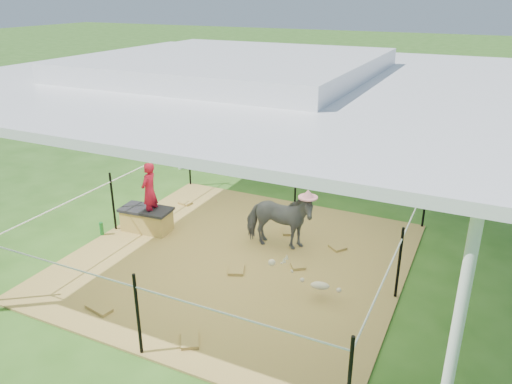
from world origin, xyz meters
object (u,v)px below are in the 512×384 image
at_px(woman, 149,185).
at_px(picnic_table_near, 447,130).
at_px(pony, 279,220).
at_px(foal, 320,284).
at_px(green_bottle, 102,229).
at_px(distant_person, 483,127).
at_px(straw_bale, 147,220).

height_order(woman, picnic_table_near, woman).
xyz_separation_m(pony, foal, (1.00, -1.03, -0.23)).
relative_size(foal, picnic_table_near, 0.46).
xyz_separation_m(green_bottle, distant_person, (5.16, 7.59, 0.46)).
relative_size(picnic_table_near, distant_person, 1.42).
distance_m(woman, distant_person, 8.45).
bearing_deg(pony, straw_bale, 90.76).
relative_size(straw_bale, pony, 0.72).
bearing_deg(woman, pony, 95.51).
height_order(green_bottle, picnic_table_near, picnic_table_near).
relative_size(green_bottle, picnic_table_near, 0.13).
height_order(woman, pony, woman).
bearing_deg(green_bottle, woman, 34.70).
distance_m(straw_bale, picnic_table_near, 8.36).
bearing_deg(green_bottle, distant_person, 55.81).
xyz_separation_m(woman, green_bottle, (-0.65, -0.45, -0.69)).
bearing_deg(pony, green_bottle, 97.86).
xyz_separation_m(woman, picnic_table_near, (3.69, 7.45, -0.48)).
bearing_deg(woman, straw_bale, -94.89).
relative_size(straw_bale, green_bottle, 3.60).
bearing_deg(woman, distant_person, 142.85).
bearing_deg(pony, distant_person, -29.14).
xyz_separation_m(straw_bale, picnic_table_near, (3.79, 7.45, 0.15)).
bearing_deg(straw_bale, distant_person, 57.17).
distance_m(picnic_table_near, distant_person, 0.91).
distance_m(straw_bale, distant_person, 8.51).
distance_m(green_bottle, distant_person, 9.19).
bearing_deg(picnic_table_near, distant_person, -46.34).
bearing_deg(foal, green_bottle, 163.22).
xyz_separation_m(green_bottle, picnic_table_near, (4.34, 7.90, 0.21)).
relative_size(green_bottle, foal, 0.28).
xyz_separation_m(straw_bale, woman, (0.10, 0.00, 0.63)).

